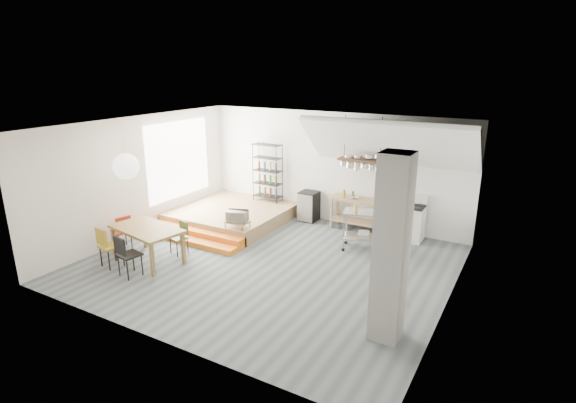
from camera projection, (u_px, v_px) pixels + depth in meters
The scene contains 26 objects.
floor at pixel (268, 263), 10.50m from camera, with size 8.00×8.00×0.00m, color #4C5558.
wall_back at pixel (332, 168), 12.94m from camera, with size 8.00×0.04×3.20m, color silver.
wall_left at pixel (140, 177), 11.92m from camera, with size 0.04×7.00×3.20m, color silver.
wall_right at pixel (454, 229), 8.14m from camera, with size 0.04×7.00×3.20m, color silver.
ceiling at pixel (266, 126), 9.56m from camera, with size 8.00×7.00×0.02m, color white.
slope_ceiling at pixel (388, 143), 11.31m from camera, with size 4.40×1.80×0.15m, color white.
window_pane at pixel (179, 160), 13.10m from camera, with size 0.02×2.50×2.20m, color white.
platform at pixel (232, 215), 13.28m from camera, with size 3.00×3.00×0.40m, color #98764C.
step_lower at pixel (188, 240), 11.70m from camera, with size 3.00×0.35×0.13m, color orange.
step_upper at pixel (197, 234), 11.97m from camera, with size 3.00×0.35×0.27m, color orange.
concrete_column at pixel (391, 250), 7.22m from camera, with size 0.50×0.50×3.20m, color gray.
kitchen_counter at pixel (362, 209), 12.41m from camera, with size 1.80×0.60×0.91m.
stove at pixel (412, 222), 11.80m from camera, with size 0.60×0.60×1.18m.
pot_rack at pixel (362, 163), 11.82m from camera, with size 1.20×0.50×1.43m.
wire_shelving at pixel (268, 171), 13.71m from camera, with size 0.88×0.38×1.80m.
microwave_shelf at pixel (237, 222), 11.62m from camera, with size 0.60×0.40×0.16m.
paper_lantern at pixel (126, 166), 10.38m from camera, with size 0.60×0.60×0.60m, color white.
dining_table at pixel (147, 231), 10.44m from camera, with size 1.90×1.28×0.83m.
chair_mustard at pixel (107, 244), 10.15m from camera, with size 0.51×0.51×0.96m.
chair_black at pixel (126, 253), 9.68m from camera, with size 0.51×0.51×0.96m.
chair_olive at pixel (181, 235), 10.95m from camera, with size 0.45×0.45×0.81m.
chair_red at pixel (122, 229), 11.16m from camera, with size 0.51×0.51×0.89m.
rolling_cart at pixel (364, 225), 11.10m from camera, with size 1.12×0.80×1.00m.
mini_fridge at pixel (309, 206), 13.30m from camera, with size 0.52×0.52×0.88m, color black.
microwave at pixel (237, 216), 11.57m from camera, with size 0.53×0.36×0.29m, color beige.
bowl at pixel (355, 198), 12.38m from camera, with size 0.22×0.22×0.05m, color silver.
Camera 1 is at (5.15, -8.13, 4.46)m, focal length 28.00 mm.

